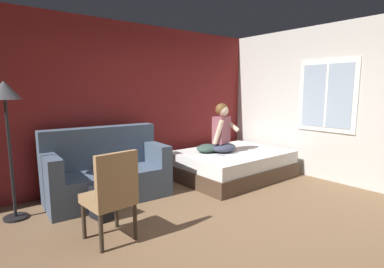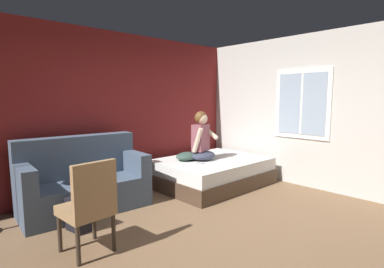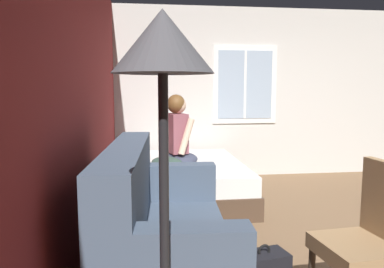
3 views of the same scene
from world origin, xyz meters
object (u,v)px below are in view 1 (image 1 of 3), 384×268
(floor_lamp, at_px, (5,104))
(person_seated, at_px, (222,132))
(side_chair, at_px, (111,193))
(throw_pillow, at_px, (208,148))
(cell_phone, at_px, (221,156))
(backpack, at_px, (102,203))
(bed, at_px, (232,164))
(couch, at_px, (106,172))

(floor_lamp, bearing_deg, person_seated, -6.01)
(person_seated, xyz_separation_m, floor_lamp, (-3.25, 0.34, 0.59))
(side_chair, xyz_separation_m, throw_pillow, (2.32, 1.10, 0.02))
(person_seated, relative_size, cell_phone, 6.08)
(backpack, height_order, floor_lamp, floor_lamp)
(backpack, bearing_deg, throw_pillow, 12.29)
(person_seated, height_order, throw_pillow, person_seated)
(person_seated, bearing_deg, backpack, -172.30)
(person_seated, height_order, backpack, person_seated)
(side_chair, bearing_deg, cell_phone, 17.48)
(throw_pillow, height_order, floor_lamp, floor_lamp)
(backpack, distance_m, throw_pillow, 2.26)
(backpack, relative_size, cell_phone, 3.18)
(bed, bearing_deg, side_chair, -162.49)
(couch, distance_m, backpack, 0.75)
(bed, relative_size, person_seated, 2.29)
(couch, xyz_separation_m, cell_phone, (1.80, -0.55, 0.09))
(backpack, xyz_separation_m, cell_phone, (2.14, 0.09, 0.29))
(couch, height_order, cell_phone, couch)
(backpack, bearing_deg, side_chair, -102.77)
(backpack, bearing_deg, floor_lamp, 142.12)
(bed, xyz_separation_m, cell_phone, (-0.43, -0.14, 0.25))
(backpack, distance_m, cell_phone, 2.16)
(throw_pillow, bearing_deg, floor_lamp, 176.39)
(person_seated, bearing_deg, throw_pillow, 145.01)
(bed, distance_m, couch, 2.27)
(backpack, bearing_deg, couch, 62.56)
(couch, xyz_separation_m, floor_lamp, (-1.19, 0.03, 1.04))
(cell_phone, bearing_deg, person_seated, -162.41)
(bed, xyz_separation_m, side_chair, (-2.70, -0.85, 0.30))
(cell_phone, relative_size, floor_lamp, 0.08)
(cell_phone, xyz_separation_m, floor_lamp, (-2.99, 0.57, 0.94))
(bed, distance_m, floor_lamp, 3.64)
(bed, xyz_separation_m, throw_pillow, (-0.38, 0.25, 0.31))
(couch, xyz_separation_m, throw_pillow, (1.85, -0.17, 0.16))
(bed, relative_size, side_chair, 2.04)
(side_chair, bearing_deg, backpack, 77.23)
(cell_phone, bearing_deg, floor_lamp, -35.06)
(cell_phone, bearing_deg, throw_pillow, -120.52)
(person_seated, distance_m, throw_pillow, 0.39)
(bed, bearing_deg, person_seated, 150.68)
(person_seated, relative_size, throw_pillow, 1.82)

